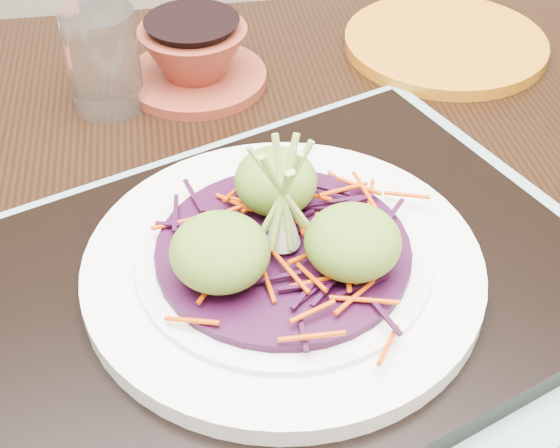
{
  "coord_description": "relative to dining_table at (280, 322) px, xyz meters",
  "views": [
    {
      "loc": [
        0.0,
        -0.42,
        1.2
      ],
      "look_at": [
        0.04,
        -0.01,
        0.84
      ],
      "focal_mm": 50.0,
      "sensor_mm": 36.0,
      "label": 1
    }
  ],
  "objects": [
    {
      "name": "scallion_garnish",
      "position": [
        -0.0,
        -0.07,
        0.2
      ],
      "size": [
        0.06,
        0.06,
        0.1
      ],
      "primitive_type": null,
      "color": "#8DB448",
      "rests_on": "cabbage_bed"
    },
    {
      "name": "serving_tray",
      "position": [
        -0.0,
        -0.07,
        0.12
      ],
      "size": [
        0.53,
        0.47,
        0.02
      ],
      "primitive_type": "cube",
      "rotation": [
        0.0,
        0.0,
        0.42
      ],
      "color": "black",
      "rests_on": "placemat"
    },
    {
      "name": "guacamole_scoops",
      "position": [
        -0.0,
        -0.07,
        0.18
      ],
      "size": [
        0.15,
        0.14,
        0.05
      ],
      "color": "#577924",
      "rests_on": "cabbage_bed"
    },
    {
      "name": "placemat",
      "position": [
        -0.0,
        -0.07,
        0.11
      ],
      "size": [
        0.61,
        0.56,
        0.0
      ],
      "primitive_type": "cube",
      "rotation": [
        0.0,
        0.0,
        0.42
      ],
      "color": "gray",
      "rests_on": "dining_table"
    },
    {
      "name": "water_glass",
      "position": [
        -0.14,
        0.21,
        0.15
      ],
      "size": [
        0.09,
        0.09,
        0.1
      ],
      "primitive_type": "cylinder",
      "rotation": [
        0.0,
        0.0,
        0.39
      ],
      "color": "white",
      "rests_on": "dining_table"
    },
    {
      "name": "terracotta_bowl_set",
      "position": [
        -0.06,
        0.24,
        0.13
      ],
      "size": [
        0.19,
        0.19,
        0.06
      ],
      "rotation": [
        0.0,
        0.0,
        0.47
      ],
      "color": "maroon",
      "rests_on": "dining_table"
    },
    {
      "name": "white_plate",
      "position": [
        -0.0,
        -0.07,
        0.14
      ],
      "size": [
        0.28,
        0.28,
        0.02
      ],
      "color": "white",
      "rests_on": "serving_tray"
    },
    {
      "name": "carrot_julienne",
      "position": [
        -0.0,
        -0.07,
        0.16
      ],
      "size": [
        0.22,
        0.22,
        0.01
      ],
      "primitive_type": null,
      "color": "#C73B03",
      "rests_on": "cabbage_bed"
    },
    {
      "name": "cabbage_bed",
      "position": [
        -0.0,
        -0.07,
        0.15
      ],
      "size": [
        0.18,
        0.18,
        0.01
      ],
      "primitive_type": "cylinder",
      "color": "#310925",
      "rests_on": "white_plate"
    },
    {
      "name": "dining_table",
      "position": [
        0.0,
        0.0,
        0.0
      ],
      "size": [
        1.3,
        0.9,
        0.78
      ],
      "rotation": [
        0.0,
        0.0,
        0.05
      ],
      "color": "black",
      "rests_on": "ground"
    },
    {
      "name": "yellow_plate",
      "position": [
        0.21,
        0.28,
        0.11
      ],
      "size": [
        0.29,
        0.29,
        0.01
      ],
      "primitive_type": "cylinder",
      "rotation": [
        0.0,
        0.0,
        0.45
      ],
      "color": "#B46614",
      "rests_on": "dining_table"
    }
  ]
}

